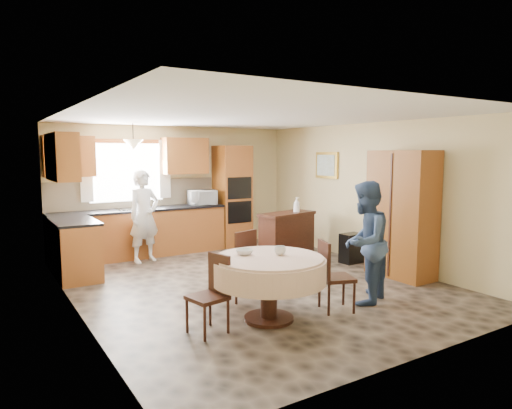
{
  "coord_description": "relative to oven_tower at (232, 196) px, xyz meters",
  "views": [
    {
      "loc": [
        -3.53,
        -5.74,
        1.98
      ],
      "look_at": [
        0.25,
        0.3,
        1.16
      ],
      "focal_mm": 32.0,
      "sensor_mm": 36.0,
      "label": 1
    }
  ],
  "objects": [
    {
      "name": "floor",
      "position": [
        -1.15,
        -2.69,
        -1.06
      ],
      "size": [
        5.0,
        6.0,
        0.01
      ],
      "primitive_type": "cube",
      "color": "#6C5B4C",
      "rests_on": "ground"
    },
    {
      "name": "ceiling",
      "position": [
        -1.15,
        -2.69,
        1.44
      ],
      "size": [
        5.0,
        6.0,
        0.01
      ],
      "primitive_type": "cube",
      "color": "white",
      "rests_on": "wall_back"
    },
    {
      "name": "wall_back",
      "position": [
        -1.15,
        0.31,
        0.19
      ],
      "size": [
        5.0,
        0.02,
        2.5
      ],
      "primitive_type": "cube",
      "color": "#C9B881",
      "rests_on": "floor"
    },
    {
      "name": "wall_front",
      "position": [
        -1.15,
        -5.69,
        0.19
      ],
      "size": [
        5.0,
        0.02,
        2.5
      ],
      "primitive_type": "cube",
      "color": "#C9B881",
      "rests_on": "floor"
    },
    {
      "name": "wall_left",
      "position": [
        -3.65,
        -2.69,
        0.19
      ],
      "size": [
        0.02,
        6.0,
        2.5
      ],
      "primitive_type": "cube",
      "color": "#C9B881",
      "rests_on": "floor"
    },
    {
      "name": "wall_right",
      "position": [
        1.35,
        -2.69,
        0.19
      ],
      "size": [
        0.02,
        6.0,
        2.5
      ],
      "primitive_type": "cube",
      "color": "#C9B881",
      "rests_on": "floor"
    },
    {
      "name": "window",
      "position": [
        -2.15,
        0.29,
        0.54
      ],
      "size": [
        1.4,
        0.03,
        1.1
      ],
      "primitive_type": "cube",
      "color": "white",
      "rests_on": "wall_back"
    },
    {
      "name": "curtain_left",
      "position": [
        -2.9,
        0.24,
        0.59
      ],
      "size": [
        0.22,
        0.02,
        1.15
      ],
      "primitive_type": "cube",
      "color": "white",
      "rests_on": "wall_back"
    },
    {
      "name": "curtain_right",
      "position": [
        -1.4,
        0.24,
        0.59
      ],
      "size": [
        0.22,
        0.02,
        1.15
      ],
      "primitive_type": "cube",
      "color": "white",
      "rests_on": "wall_back"
    },
    {
      "name": "base_cab_back",
      "position": [
        -2.0,
        0.01,
        -0.62
      ],
      "size": [
        3.3,
        0.6,
        0.88
      ],
      "primitive_type": "cube",
      "color": "#B15E2F",
      "rests_on": "floor"
    },
    {
      "name": "counter_back",
      "position": [
        -2.0,
        0.01,
        -0.16
      ],
      "size": [
        3.3,
        0.64,
        0.04
      ],
      "primitive_type": "cube",
      "color": "black",
      "rests_on": "base_cab_back"
    },
    {
      "name": "base_cab_left",
      "position": [
        -3.35,
        -0.89,
        -0.62
      ],
      "size": [
        0.6,
        1.2,
        0.88
      ],
      "primitive_type": "cube",
      "color": "#B15E2F",
      "rests_on": "floor"
    },
    {
      "name": "counter_left",
      "position": [
        -3.35,
        -0.89,
        -0.16
      ],
      "size": [
        0.64,
        1.2,
        0.04
      ],
      "primitive_type": "cube",
      "color": "black",
      "rests_on": "base_cab_left"
    },
    {
      "name": "backsplash",
      "position": [
        -2.0,
        0.3,
        0.12
      ],
      "size": [
        3.3,
        0.02,
        0.55
      ],
      "primitive_type": "cube",
      "color": "#C8B28D",
      "rests_on": "wall_back"
    },
    {
      "name": "wall_cab_left",
      "position": [
        -3.2,
        0.15,
        0.85
      ],
      "size": [
        0.85,
        0.33,
        0.72
      ],
      "primitive_type": "cube",
      "color": "#B5642D",
      "rests_on": "wall_back"
    },
    {
      "name": "wall_cab_right",
      "position": [
        -1.0,
        0.15,
        0.85
      ],
      "size": [
        0.9,
        0.33,
        0.72
      ],
      "primitive_type": "cube",
      "color": "#B5642D",
      "rests_on": "wall_back"
    },
    {
      "name": "wall_cab_side",
      "position": [
        -3.48,
        -0.89,
        0.85
      ],
      "size": [
        0.33,
        1.2,
        0.72
      ],
      "primitive_type": "cube",
      "color": "#B5642D",
      "rests_on": "wall_left"
    },
    {
      "name": "oven_tower",
      "position": [
        0.0,
        0.0,
        0.0
      ],
      "size": [
        0.66,
        0.62,
        2.12
      ],
      "primitive_type": "cube",
      "color": "#B15E2F",
      "rests_on": "floor"
    },
    {
      "name": "oven_upper",
      "position": [
        0.0,
        -0.31,
        0.19
      ],
      "size": [
        0.56,
        0.01,
        0.45
      ],
      "primitive_type": "cube",
      "color": "black",
      "rests_on": "oven_tower"
    },
    {
      "name": "oven_lower",
      "position": [
        0.0,
        -0.31,
        -0.31
      ],
      "size": [
        0.56,
        0.01,
        0.45
      ],
      "primitive_type": "cube",
      "color": "black",
      "rests_on": "oven_tower"
    },
    {
      "name": "pendant",
      "position": [
        -2.15,
        -0.19,
        1.06
      ],
      "size": [
        0.36,
        0.36,
        0.18
      ],
      "primitive_type": "cone",
      "rotation": [
        3.14,
        0.0,
        0.0
      ],
      "color": "beige",
      "rests_on": "ceiling"
    },
    {
      "name": "sideboard",
      "position": [
        0.28,
        -1.59,
        -0.65
      ],
      "size": [
        1.21,
        0.7,
        0.81
      ],
      "primitive_type": "cube",
      "rotation": [
        0.0,
        0.0,
        0.21
      ],
      "color": "#3D1C10",
      "rests_on": "floor"
    },
    {
      "name": "space_heater",
      "position": [
        1.05,
        -2.51,
        -0.79
      ],
      "size": [
        0.4,
        0.29,
        0.53
      ],
      "primitive_type": "cube",
      "rotation": [
        0.0,
        0.0,
        0.05
      ],
      "color": "black",
      "rests_on": "floor"
    },
    {
      "name": "cupboard",
      "position": [
        1.07,
        -3.59,
        -0.05
      ],
      "size": [
        0.53,
        1.05,
        2.01
      ],
      "primitive_type": "cube",
      "color": "#B15E2F",
      "rests_on": "floor"
    },
    {
      "name": "dining_table",
      "position": [
        -1.78,
        -4.08,
        -0.47
      ],
      "size": [
        1.34,
        1.34,
        0.76
      ],
      "color": "#3D1C10",
      "rests_on": "floor"
    },
    {
      "name": "chair_left",
      "position": [
        -2.5,
        -4.04,
        -0.58
      ],
      "size": [
        0.44,
        0.44,
        0.86
      ],
      "rotation": [
        0.0,
        0.0,
        -1.37
      ],
      "color": "#3D1C10",
      "rests_on": "floor"
    },
    {
      "name": "chair_back",
      "position": [
        -1.68,
        -3.23,
        -0.53
      ],
      "size": [
        0.51,
        0.51,
        0.95
      ],
      "rotation": [
        0.0,
        0.0,
        3.43
      ],
      "color": "#3D1C10",
      "rests_on": "floor"
    },
    {
      "name": "chair_right",
      "position": [
        -0.94,
        -4.22,
        -0.57
      ],
      "size": [
        0.49,
        0.49,
        0.89
      ],
      "rotation": [
        0.0,
        0.0,
        1.23
      ],
      "color": "#3D1C10",
      "rests_on": "floor"
    },
    {
      "name": "framed_picture",
      "position": [
        1.32,
        -1.49,
        0.67
      ],
      "size": [
        0.06,
        0.63,
        0.52
      ],
      "color": "gold",
      "rests_on": "wall_right"
    },
    {
      "name": "microwave",
      "position": [
        -0.72,
        -0.04,
        0.01
      ],
      "size": [
        0.59,
        0.44,
        0.3
      ],
      "primitive_type": "imported",
      "rotation": [
        0.0,
        0.0,
        -0.14
      ],
      "color": "silver",
      "rests_on": "counter_back"
    },
    {
      "name": "person_sink",
      "position": [
        -2.07,
        -0.45,
        -0.23
      ],
      "size": [
        0.69,
        0.55,
        1.67
      ],
      "primitive_type": "imported",
      "rotation": [
        0.0,
        0.0,
        0.27
      ],
      "color": "silver",
      "rests_on": "floor"
    },
    {
      "name": "person_dining",
      "position": [
        -0.35,
        -4.2,
        -0.25
      ],
      "size": [
        0.98,
        0.9,
        1.61
      ],
      "primitive_type": "imported",
      "rotation": [
        0.0,
        0.0,
        3.61
      ],
      "color": "#32476E",
      "rests_on": "floor"
    },
    {
      "name": "bowl_sideboard",
      "position": [
        0.04,
        -1.59,
        -0.22
      ],
      "size": [
        0.23,
        0.23,
        0.05
      ],
      "primitive_type": "imported",
      "rotation": [
        0.0,
        0.0,
        -0.03
      ],
      "color": "#B2B2B2",
      "rests_on": "sideboard"
    },
    {
      "name": "bottle_sideboard",
      "position": [
        0.5,
        -1.59,
        -0.08
      ],
      "size": [
        0.16,
        0.16,
        0.33
      ],
      "primitive_type": "imported",
      "rotation": [
        0.0,
        0.0,
        0.3
      ],
      "color": "silver",
      "rests_on": "sideboard"
    },
    {
      "name": "cup_table",
      "position": [
        -1.61,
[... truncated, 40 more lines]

